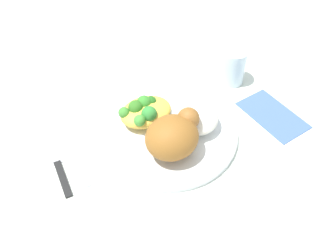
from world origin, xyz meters
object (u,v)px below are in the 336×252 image
object	(u,v)px
plate	(168,132)
fork	(75,153)
water_glass	(232,66)
napkin	(273,115)
knife	(58,164)
roasted_chicken	(174,136)
mac_cheese_with_broccoli	(145,111)
rice_pile	(195,116)

from	to	relation	value
plate	fork	world-z (taller)	plate
fork	water_glass	bearing A→B (deg)	4.53
plate	napkin	bearing A→B (deg)	-15.86
knife	plate	bearing A→B (deg)	-9.66
roasted_chicken	mac_cheese_with_broccoli	distance (m)	0.10
plate	napkin	distance (m)	0.22
plate	fork	xyz separation A→B (m)	(-0.17, 0.04, -0.00)
rice_pile	knife	distance (m)	0.26
plate	mac_cheese_with_broccoli	distance (m)	0.06
mac_cheese_with_broccoli	knife	xyz separation A→B (m)	(-0.18, -0.01, -0.03)
plate	fork	size ratio (longest dim) A/B	1.84
roasted_chicken	plate	bearing A→B (deg)	71.20
rice_pile	knife	bearing A→B (deg)	169.43
mac_cheese_with_broccoli	water_glass	world-z (taller)	water_glass
rice_pile	napkin	world-z (taller)	rice_pile
roasted_chicken	mac_cheese_with_broccoli	bearing A→B (deg)	94.45
rice_pile	knife	size ratio (longest dim) A/B	0.48
knife	water_glass	bearing A→B (deg)	5.45
plate	rice_pile	bearing A→B (deg)	-14.19
plate	water_glass	distance (m)	0.22
roasted_chicken	rice_pile	world-z (taller)	roasted_chicken
fork	water_glass	distance (m)	0.37
roasted_chicken	mac_cheese_with_broccoli	size ratio (longest dim) A/B	1.06
knife	water_glass	world-z (taller)	water_glass
plate	napkin	xyz separation A→B (m)	(0.21, -0.06, -0.01)
water_glass	napkin	world-z (taller)	water_glass
plate	water_glass	world-z (taller)	water_glass
rice_pile	napkin	distance (m)	0.17
plate	water_glass	xyz separation A→B (m)	(0.20, 0.07, 0.03)
rice_pile	roasted_chicken	bearing A→B (deg)	-152.81
fork	napkin	size ratio (longest dim) A/B	1.05
knife	napkin	xyz separation A→B (m)	(0.41, -0.09, -0.00)
rice_pile	napkin	xyz separation A→B (m)	(0.16, -0.05, -0.03)
mac_cheese_with_broccoli	napkin	distance (m)	0.26
mac_cheese_with_broccoli	fork	xyz separation A→B (m)	(-0.15, -0.00, -0.03)
rice_pile	fork	world-z (taller)	rice_pile
knife	roasted_chicken	bearing A→B (deg)	-23.48
roasted_chicken	fork	distance (m)	0.18
rice_pile	napkin	size ratio (longest dim) A/B	0.67
fork	rice_pile	bearing A→B (deg)	-14.45
plate	fork	distance (m)	0.17
roasted_chicken	rice_pile	distance (m)	0.08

